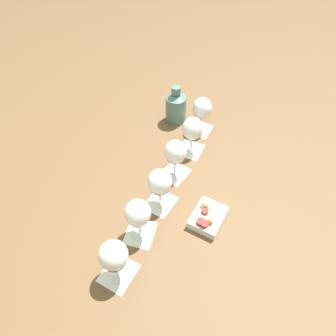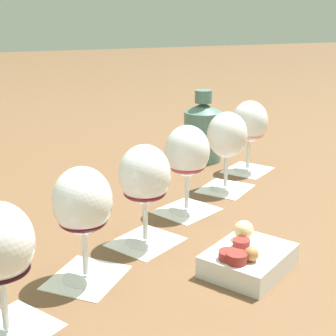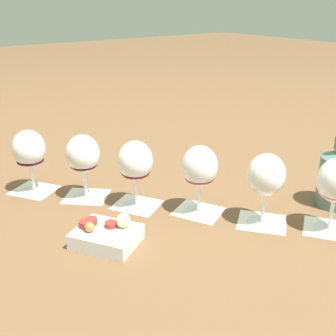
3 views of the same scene
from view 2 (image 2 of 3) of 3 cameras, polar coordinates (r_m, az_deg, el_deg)
ground_plane at (r=0.96m, az=0.12°, el=-6.37°), size 8.00×8.00×0.00m
tasting_card_0 at (r=1.28m, az=8.79°, el=-0.21°), size 0.15×0.14×0.00m
tasting_card_1 at (r=1.15m, az=6.36°, el=-2.26°), size 0.15×0.15×0.00m
tasting_card_2 at (r=1.02m, az=2.07°, el=-4.71°), size 0.14×0.14×0.00m
tasting_card_3 at (r=0.89m, az=-2.50°, el=-8.16°), size 0.15×0.14×0.00m
tasting_card_4 at (r=0.79m, az=-9.04°, el=-11.86°), size 0.15×0.15×0.00m
tasting_card_5 at (r=0.70m, az=-17.38°, el=-16.99°), size 0.15×0.14×0.00m
wine_glass_0 at (r=1.25m, az=9.03°, el=4.76°), size 0.09×0.09×0.17m
wine_glass_1 at (r=1.11m, az=6.55°, el=3.26°), size 0.09×0.09×0.17m
wine_glass_2 at (r=0.98m, az=2.14°, el=1.44°), size 0.09×0.09×0.17m
wine_glass_3 at (r=0.85m, az=-2.60°, el=-1.19°), size 0.09×0.09×0.17m
wine_glass_4 at (r=0.74m, az=-9.46°, el=-4.19°), size 0.09×0.09×0.17m
ceramic_vase at (r=1.34m, az=3.87°, el=4.16°), size 0.10×0.10×0.18m
snack_dish at (r=0.80m, az=8.80°, el=-9.83°), size 0.17×0.16×0.07m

